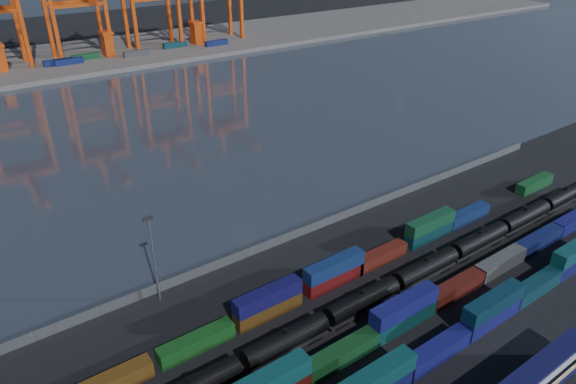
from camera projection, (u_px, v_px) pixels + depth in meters
ground at (393, 314)px, 85.02m from camera, size 700.00×700.00×0.00m
harbor_water at (148, 129)px, 160.33m from camera, size 700.00×700.00×0.00m
far_quay at (59, 60)px, 235.18m from camera, size 700.00×70.00×2.00m
container_row_south at (472, 324)px, 79.40m from camera, size 141.05×2.61×5.55m
container_row_mid at (381, 329)px, 79.15m from camera, size 130.81×2.64×5.64m
container_row_north at (317, 283)px, 89.12m from camera, size 141.17×2.48×5.28m
tanker_string at (395, 284)px, 88.38m from camera, size 123.33×3.19×4.56m
waterfront_fence at (294, 235)px, 104.64m from camera, size 160.12×0.12×2.20m
yard_light_mast at (153, 255)px, 83.85m from camera, size 1.60×0.40×16.60m
quay_containers at (40, 65)px, 218.01m from camera, size 172.58×10.99×2.60m
straddle_carriers at (56, 50)px, 223.52m from camera, size 140.00×7.00×11.10m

